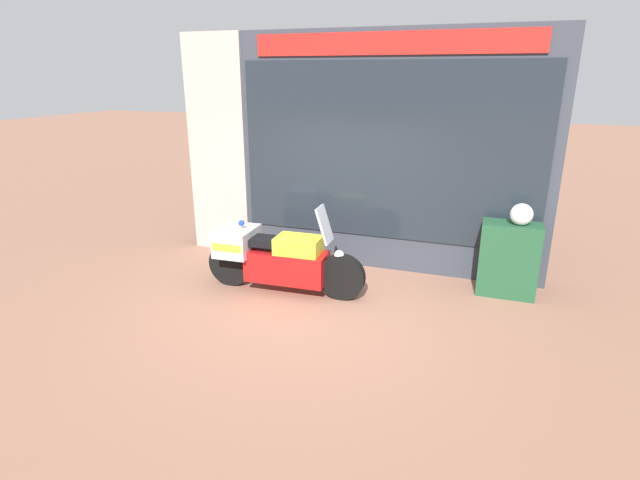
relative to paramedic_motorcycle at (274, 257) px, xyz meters
name	(u,v)px	position (x,y,z in m)	size (l,w,h in m)	color
ground_plane	(315,309)	(0.78, -0.41, -0.53)	(60.00, 60.00, 0.00)	#8E604C
shop_building	(331,151)	(0.32, 1.58, 1.33)	(5.99, 0.55, 3.70)	#333842
window_display	(383,236)	(1.25, 1.61, -0.05)	(4.46, 0.30, 2.01)	slate
paramedic_motorcycle	(274,257)	(0.00, 0.00, 0.00)	(2.40, 0.70, 1.33)	black
utility_cabinet	(508,259)	(3.21, 0.99, 0.01)	(0.80, 0.42, 1.07)	#1E4C2D
white_helmet	(522,214)	(3.30, 0.95, 0.70)	(0.30, 0.30, 0.30)	white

